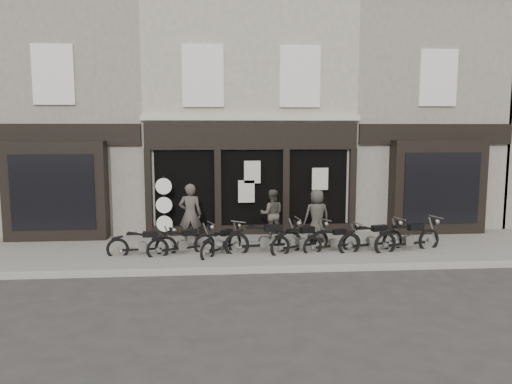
{
  "coord_description": "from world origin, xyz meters",
  "views": [
    {
      "loc": [
        -1.25,
        -13.74,
        3.72
      ],
      "look_at": [
        0.03,
        1.6,
        1.73
      ],
      "focal_mm": 35.0,
      "sensor_mm": 36.0,
      "label": 1
    }
  ],
  "objects": [
    {
      "name": "man_left",
      "position": [
        -2.02,
        1.51,
        1.07
      ],
      "size": [
        0.71,
        0.47,
        1.9
      ],
      "primitive_type": "imported",
      "rotation": [
        0.0,
        0.0,
        3.11
      ],
      "color": "#463F39",
      "rests_on": "pavement"
    },
    {
      "name": "motorcycle_0",
      "position": [
        -3.32,
        0.39,
        0.38
      ],
      "size": [
        1.98,
        0.54,
        0.95
      ],
      "rotation": [
        0.0,
        0.0,
        0.1
      ],
      "color": "black",
      "rests_on": "ground"
    },
    {
      "name": "motorcycle_5",
      "position": [
        2.2,
        0.38,
        0.36
      ],
      "size": [
        1.85,
        0.75,
        0.9
      ],
      "rotation": [
        0.0,
        0.0,
        0.26
      ],
      "color": "black",
      "rests_on": "ground"
    },
    {
      "name": "motorcycle_6",
      "position": [
        3.36,
        0.33,
        0.41
      ],
      "size": [
        2.12,
        0.87,
        1.04
      ],
      "rotation": [
        0.0,
        0.0,
        0.26
      ],
      "color": "black",
      "rests_on": "ground"
    },
    {
      "name": "neighbour_right",
      "position": [
        6.35,
        5.9,
        4.04
      ],
      "size": [
        5.6,
        6.73,
        8.34
      ],
      "color": "gray",
      "rests_on": "ground"
    },
    {
      "name": "motorcycle_4",
      "position": [
        1.25,
        0.39,
        0.39
      ],
      "size": [
        1.92,
        1.17,
        0.99
      ],
      "rotation": [
        0.0,
        0.0,
        0.46
      ],
      "color": "black",
      "rests_on": "ground"
    },
    {
      "name": "motorcycle_3",
      "position": [
        0.17,
        0.4,
        0.44
      ],
      "size": [
        2.31,
        0.63,
        1.11
      ],
      "rotation": [
        0.0,
        0.0,
        0.11
      ],
      "color": "black",
      "rests_on": "ground"
    },
    {
      "name": "motorcycle_1",
      "position": [
        -2.2,
        0.39,
        0.39
      ],
      "size": [
        1.94,
        0.98,
        0.97
      ],
      "rotation": [
        0.0,
        0.0,
        0.36
      ],
      "color": "black",
      "rests_on": "ground"
    },
    {
      "name": "pavement",
      "position": [
        0.0,
        0.9,
        0.06
      ],
      "size": [
        30.0,
        4.2,
        0.12
      ],
      "primitive_type": "cube",
      "color": "slate",
      "rests_on": "ground_plane"
    },
    {
      "name": "motorcycle_7",
      "position": [
        4.44,
        0.27,
        0.43
      ],
      "size": [
        2.21,
        0.91,
        1.08
      ],
      "rotation": [
        0.0,
        0.0,
        0.27
      ],
      "color": "black",
      "rests_on": "ground"
    },
    {
      "name": "man_right",
      "position": [
        1.97,
        1.64,
        0.95
      ],
      "size": [
        0.87,
        0.63,
        1.67
      ],
      "primitive_type": "imported",
      "rotation": [
        0.0,
        0.0,
        3.26
      ],
      "color": "#3B3731",
      "rests_on": "pavement"
    },
    {
      "name": "ground_plane",
      "position": [
        0.0,
        0.0,
        0.0
      ],
      "size": [
        90.0,
        90.0,
        0.0
      ],
      "primitive_type": "plane",
      "color": "#2D2B28",
      "rests_on": "ground"
    },
    {
      "name": "motorcycle_2",
      "position": [
        -1.06,
        0.36,
        0.37
      ],
      "size": [
        1.36,
        1.65,
        0.93
      ],
      "rotation": [
        0.0,
        0.0,
        0.92
      ],
      "color": "black",
      "rests_on": "ground"
    },
    {
      "name": "advert_sign_post",
      "position": [
        -2.9,
        2.44,
        1.06
      ],
      "size": [
        0.53,
        0.34,
        2.18
      ],
      "rotation": [
        0.0,
        0.0,
        -0.06
      ],
      "color": "black",
      "rests_on": "ground"
    },
    {
      "name": "neighbour_left",
      "position": [
        -6.35,
        5.9,
        4.04
      ],
      "size": [
        5.6,
        6.73,
        8.34
      ],
      "color": "gray",
      "rests_on": "ground"
    },
    {
      "name": "kerb",
      "position": [
        0.0,
        -1.25,
        0.07
      ],
      "size": [
        30.0,
        0.25,
        0.13
      ],
      "primitive_type": "cube",
      "color": "gray",
      "rests_on": "ground_plane"
    },
    {
      "name": "man_centre",
      "position": [
        0.6,
        2.24,
        0.92
      ],
      "size": [
        0.81,
        0.65,
        1.6
      ],
      "primitive_type": "imported",
      "rotation": [
        0.0,
        0.0,
        3.08
      ],
      "color": "#48433A",
      "rests_on": "pavement"
    },
    {
      "name": "central_building",
      "position": [
        0.0,
        5.95,
        4.08
      ],
      "size": [
        7.3,
        6.22,
        8.34
      ],
      "color": "#B9B09F",
      "rests_on": "ground"
    }
  ]
}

